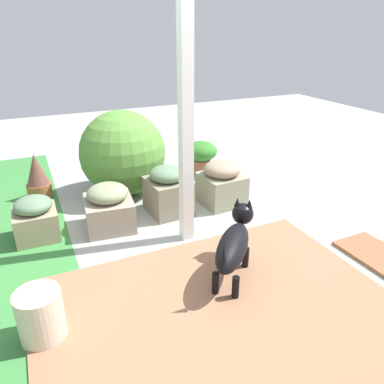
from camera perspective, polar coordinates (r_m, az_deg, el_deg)
name	(u,v)px	position (r m, az deg, el deg)	size (l,w,h in m)	color
ground_plane	(198,246)	(3.28, 0.89, -8.32)	(12.00, 12.00, 0.00)	#9EA19B
brick_path	(223,314)	(2.61, 4.72, -18.24)	(1.80, 2.40, 0.02)	#946648
porch_pillar	(186,97)	(2.96, -0.99, 14.40)	(0.10, 0.10, 2.52)	white
stone_planter_nearest	(222,183)	(3.95, 4.58, 1.36)	(0.46, 0.45, 0.48)	gray
stone_planter_near	(168,191)	(3.76, -3.74, 0.21)	(0.47, 0.42, 0.50)	gray
stone_planter_mid	(109,207)	(3.57, -12.65, -2.31)	(0.51, 0.48, 0.44)	gray
stone_planter_far	(35,219)	(3.59, -22.93, -3.78)	(0.37, 0.37, 0.40)	gray
round_shrub	(123,153)	(4.20, -10.60, 5.88)	(0.95, 0.95, 0.95)	#528836
terracotta_pot_broad	(201,155)	(4.72, 1.39, 5.73)	(0.40, 0.40, 0.44)	#9B533F
terracotta_pot_spiky	(38,178)	(4.39, -22.66, 2.04)	(0.26, 0.26, 0.52)	#9A5930
dog	(234,243)	(2.77, 6.50, -7.73)	(0.65, 0.62, 0.52)	black
ceramic_urn	(41,316)	(2.52, -22.25, -17.21)	(0.27, 0.27, 0.34)	beige
doormat	(375,254)	(3.51, 26.35, -8.55)	(0.58, 0.40, 0.03)	brown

